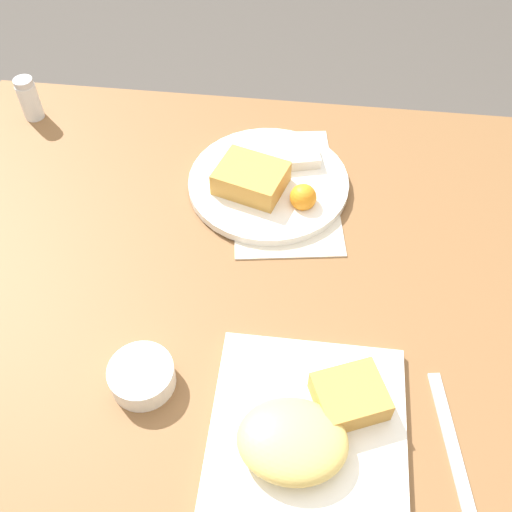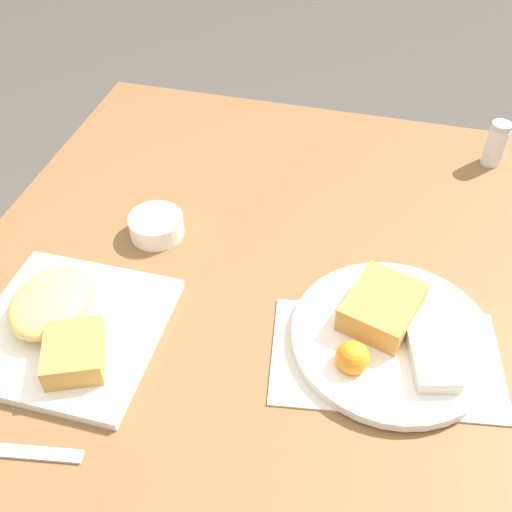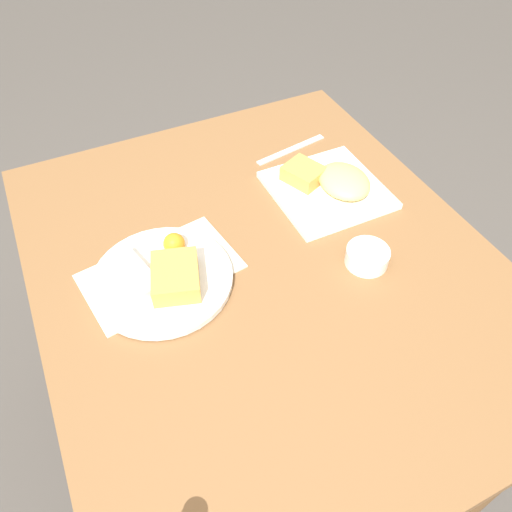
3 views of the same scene
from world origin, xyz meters
The scene contains 7 objects.
ground_plane centered at (0.00, 0.00, 0.00)m, with size 8.00×8.00×0.00m, color #4C4742.
dining_table centered at (0.00, 0.00, 0.68)m, with size 1.07×0.90×0.76m.
menu_card centered at (0.07, 0.20, 0.77)m, with size 0.22×0.32×0.00m.
plate_square_near centered at (0.13, -0.23, 0.79)m, with size 0.24×0.24×0.06m.
plate_oval_far centered at (0.04, 0.20, 0.78)m, with size 0.27×0.27×0.05m.
sauce_ramekin centered at (-0.09, -0.18, 0.78)m, with size 0.09×0.09×0.03m.
salt_shaker centered at (-0.43, 0.34, 0.80)m, with size 0.04×0.04×0.08m.
Camera 2 is at (0.56, 0.15, 1.41)m, focal length 42.00 mm.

